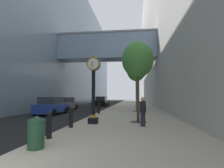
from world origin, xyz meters
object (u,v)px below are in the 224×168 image
object	(u,v)px
pedestrian_walking	(143,111)
street_tree_mid_near	(136,71)
bollard_fifth	(99,108)
car_black_far	(102,101)
car_blue_near	(52,106)
bollard_second	(71,117)
trash_bin	(36,132)
street_clock	(93,86)
street_tree_near	(138,60)
bollard_nearest	(49,124)
car_grey_mid	(66,104)
bollard_fourth	(93,110)

from	to	relation	value
pedestrian_walking	street_tree_mid_near	bearing A→B (deg)	91.31
bollard_fifth	street_tree_mid_near	size ratio (longest dim) A/B	0.19
street_tree_mid_near	car_black_far	distance (m)	13.89
pedestrian_walking	car_black_far	world-z (taller)	pedestrian_walking
street_tree_mid_near	car_blue_near	size ratio (longest dim) A/B	1.29
bollard_fifth	street_tree_mid_near	distance (m)	6.14
bollard_second	street_tree_mid_near	world-z (taller)	street_tree_mid_near
trash_bin	street_clock	bearing A→B (deg)	83.68
car_black_far	street_clock	bearing A→B (deg)	-81.29
street_clock	street_tree_near	bearing A→B (deg)	19.80
bollard_nearest	bollard_fifth	distance (m)	10.26
street_tree_near	street_tree_mid_near	bearing A→B (deg)	90.00
bollard_second	car_black_far	world-z (taller)	car_black_far
car_blue_near	car_grey_mid	world-z (taller)	car_blue_near
street_clock	pedestrian_walking	bearing A→B (deg)	-13.53
pedestrian_walking	street_clock	bearing A→B (deg)	166.47
pedestrian_walking	car_black_far	size ratio (longest dim) A/B	0.38
bollard_fifth	car_grey_mid	world-z (taller)	car_grey_mid
street_tree_near	pedestrian_walking	size ratio (longest dim) A/B	3.24
street_clock	street_tree_near	world-z (taller)	street_tree_near
street_clock	trash_bin	xyz separation A→B (m)	(-0.61, -5.51, -1.78)
bollard_second	pedestrian_walking	size ratio (longest dim) A/B	0.66
bollard_fifth	car_blue_near	distance (m)	4.73
bollard_second	car_grey_mid	bearing A→B (deg)	112.07
bollard_second	bollard_fifth	bearing A→B (deg)	90.00
street_clock	trash_bin	distance (m)	5.82
street_clock	bollard_fourth	size ratio (longest dim) A/B	3.95
bollard_nearest	street_tree_near	xyz separation A→B (m)	(3.61, 5.08, 3.47)
street_tree_mid_near	car_grey_mid	size ratio (longest dim) A/B	1.25
bollard_nearest	street_tree_mid_near	bearing A→B (deg)	74.86
bollard_fourth	car_blue_near	distance (m)	5.41
trash_bin	car_grey_mid	world-z (taller)	car_grey_mid
street_clock	car_grey_mid	bearing A→B (deg)	117.81
street_clock	bollard_nearest	xyz separation A→B (m)	(-0.86, -4.09, -1.76)
bollard_nearest	bollard_fourth	bearing A→B (deg)	90.00
pedestrian_walking	bollard_nearest	bearing A→B (deg)	-138.64
bollard_nearest	bollard_fourth	size ratio (longest dim) A/B	1.00
bollard_nearest	car_black_far	size ratio (longest dim) A/B	0.25
street_tree_near	car_blue_near	xyz separation A→B (m)	(-8.34, 5.23, -3.35)
street_tree_near	pedestrian_walking	xyz separation A→B (m)	(0.23, -1.70, -3.18)
car_blue_near	car_grey_mid	distance (m)	5.96
street_clock	pedestrian_walking	xyz separation A→B (m)	(2.97, -0.72, -1.47)
car_blue_near	car_black_far	distance (m)	15.16
bollard_nearest	street_tree_near	distance (m)	7.13
car_blue_near	car_grey_mid	bearing A→B (deg)	97.72
street_tree_near	car_blue_near	bearing A→B (deg)	147.92
car_grey_mid	street_tree_near	bearing A→B (deg)	-50.62
street_clock	car_grey_mid	distance (m)	13.81
bollard_nearest	car_grey_mid	bearing A→B (deg)	108.84
bollard_fifth	street_tree_mid_near	xyz separation A→B (m)	(3.61, 3.07, 3.91)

